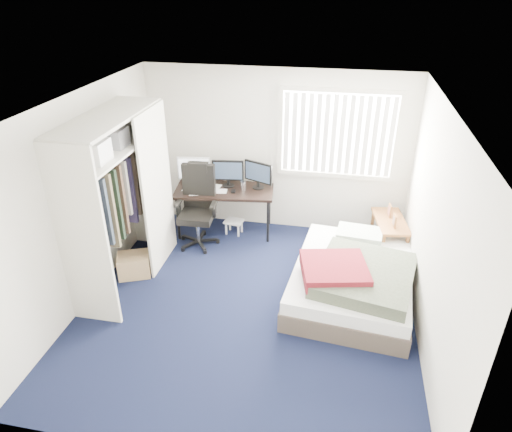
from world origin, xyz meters
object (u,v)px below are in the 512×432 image
at_px(desk, 225,187).
at_px(nightstand, 390,224).
at_px(office_chair, 198,214).
at_px(bed, 353,278).

height_order(desk, nightstand, desk).
bearing_deg(office_chair, nightstand, 4.11).
relative_size(nightstand, bed, 0.42).
relative_size(office_chair, nightstand, 1.44).
height_order(desk, office_chair, office_chair).
xyz_separation_m(desk, office_chair, (-0.31, -0.42, -0.29)).
distance_m(desk, bed, 2.44).
relative_size(desk, office_chair, 1.26).
height_order(desk, bed, desk).
bearing_deg(bed, nightstand, 66.22).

